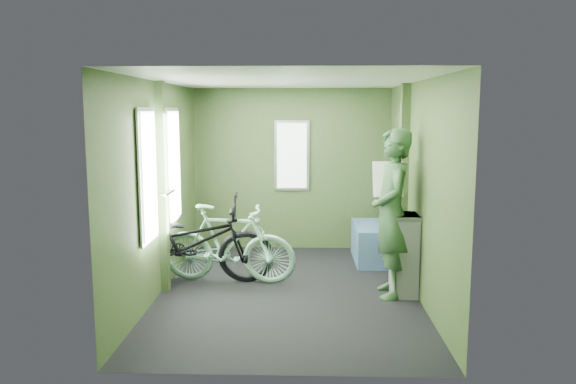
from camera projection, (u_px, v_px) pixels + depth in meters
The scene contains 6 objects.
room at pixel (284, 162), 6.06m from camera, with size 4.00×4.02×2.31m.
bicycle_black at pixel (192, 284), 6.50m from camera, with size 0.67×1.91×1.00m, color black.
bicycle_mint at pixel (228, 284), 6.50m from camera, with size 0.45×1.58×0.95m, color #7DB995.
passenger at pixel (392, 213), 5.97m from camera, with size 0.45×0.71×1.80m.
waste_box at pixel (404, 255), 6.05m from camera, with size 0.26×0.37×0.89m, color slate.
bench_seat at pixel (377, 238), 7.44m from camera, with size 0.55×0.98×1.03m.
Camera 1 is at (0.18, -6.00, 1.99)m, focal length 35.00 mm.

